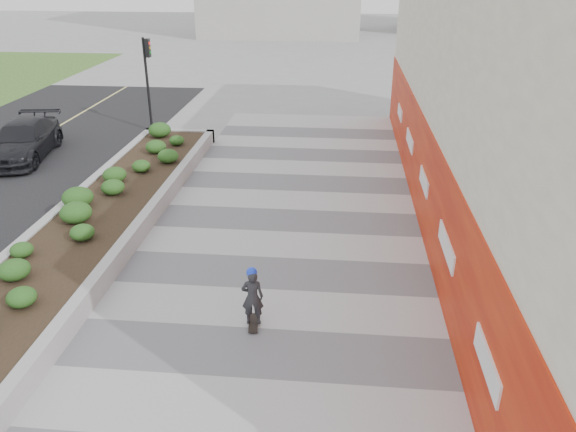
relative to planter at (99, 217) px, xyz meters
name	(u,v)px	position (x,y,z in m)	size (l,w,h in m)	color
ground	(245,417)	(5.50, -7.00, -0.42)	(160.00, 160.00, 0.00)	gray
walkway	(267,318)	(5.50, -4.00, -0.41)	(8.00, 36.00, 0.01)	#A8A8AD
building	(539,90)	(12.48, 1.98, 3.56)	(6.04, 24.08, 8.00)	beige
planter	(99,217)	(0.00, 0.00, 0.00)	(3.00, 18.00, 0.90)	#9E9EA0
traffic_signal_near	(148,71)	(-1.73, 10.50, 2.34)	(0.33, 0.28, 4.20)	black
manhole_cover	(289,319)	(6.00, -4.00, -0.42)	(0.44, 0.44, 0.01)	#595654
skateboarder	(252,297)	(5.24, -4.29, 0.32)	(0.51, 0.74, 1.46)	beige
car_dark	(23,140)	(-5.65, 6.17, 0.30)	(2.01, 4.94, 1.43)	black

